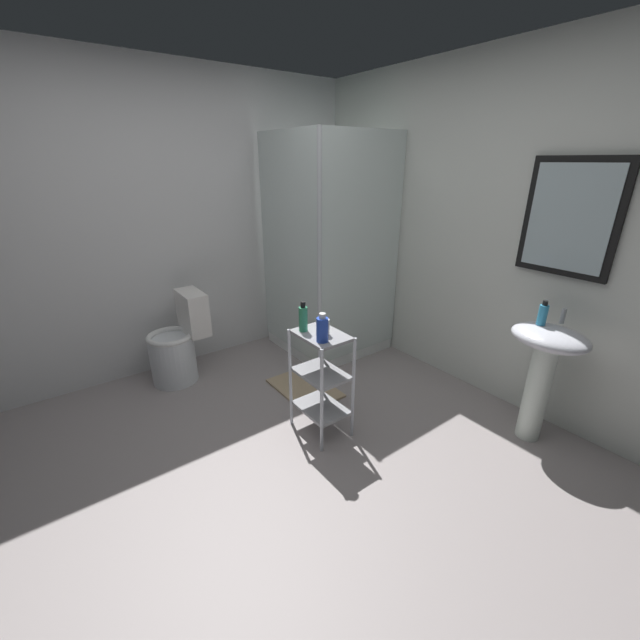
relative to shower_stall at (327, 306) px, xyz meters
The scene contains 13 objects.
ground_plane 1.77m from the shower_stall, 46.25° to the right, with size 4.20×4.20×0.02m, color gray.
wall_back 1.55m from the shower_stall, 27.44° to the left, with size 4.20×0.14×2.50m.
wall_left 1.61m from the shower_stall, 118.53° to the right, with size 0.10×4.20×2.50m, color silver.
shower_stall is the anchor object (origin of this frame).
pedestal_sink 1.92m from the shower_stall, ahead, with size 0.46×0.37×0.81m.
sink_faucet 1.98m from the shower_stall, 12.14° to the left, with size 0.03×0.03×0.10m, color silver.
toilet 1.40m from the shower_stall, 102.46° to the right, with size 0.37×0.49×0.76m.
storage_cart 1.28m from the shower_stall, 39.46° to the right, with size 0.38×0.28×0.74m.
hand_soap_bottle 1.89m from the shower_stall, ahead, with size 0.05×0.05×0.16m.
shampoo_bottle_blue 1.44m from the shower_stall, 38.95° to the right, with size 0.07×0.07×0.18m.
body_wash_bottle_green 1.29m from the shower_stall, 44.89° to the right, with size 0.06×0.06×0.20m.
rinse_cup 1.33m from the shower_stall, 38.65° to the right, with size 0.07×0.07×0.10m, color silver.
bath_mat 0.90m from the shower_stall, 51.40° to the right, with size 0.60×0.40×0.02m, color tan.
Camera 1 is at (1.65, -0.96, 1.77)m, focal length 22.19 mm.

